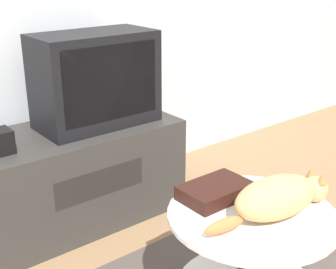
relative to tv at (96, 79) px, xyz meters
name	(u,v)px	position (x,y,z in m)	size (l,w,h in m)	color
tv_stand	(76,175)	(-0.15, 0.01, -0.51)	(1.12, 0.53, 0.53)	#33302D
tv	(96,79)	(0.00, 0.00, 0.00)	(0.63, 0.33, 0.49)	black
coffee_table	(250,254)	(-0.03, -1.14, -0.44)	(0.62, 0.62, 0.49)	#B2B2B7
dvd_box	(215,191)	(-0.06, -0.97, -0.24)	(0.27, 0.17, 0.06)	black
cat	(279,197)	(0.03, -1.20, -0.20)	(0.56, 0.22, 0.14)	tan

